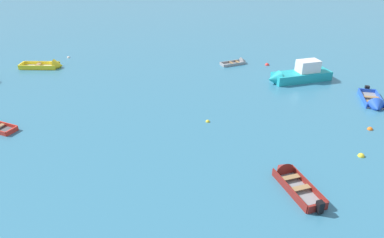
{
  "coord_description": "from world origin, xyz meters",
  "views": [
    {
      "loc": [
        1.32,
        -3.47,
        12.24
      ],
      "look_at": [
        0.0,
        19.68,
        0.15
      ],
      "focal_mm": 33.18,
      "sensor_mm": 36.0,
      "label": 1
    }
  ],
  "objects_px": {
    "motor_launch_turquoise_back_row_center": "(298,75)",
    "mooring_buoy_between_boats_right": "(208,122)",
    "rowboat_grey_outer_left": "(239,62)",
    "mooring_buoy_central": "(361,156)",
    "mooring_buoy_far_field": "(267,65)",
    "rowboat_blue_near_camera": "(374,104)",
    "mooring_buoy_trailing": "(370,129)",
    "mooring_buoy_near_foreground": "(69,58)",
    "rowboat_yellow_back_row_right": "(51,66)",
    "rowboat_maroon_outer_right": "(290,178)"
  },
  "relations": [
    {
      "from": "mooring_buoy_near_foreground",
      "to": "mooring_buoy_far_field",
      "type": "distance_m",
      "value": 21.9
    },
    {
      "from": "rowboat_yellow_back_row_right",
      "to": "mooring_buoy_central",
      "type": "distance_m",
      "value": 30.07
    },
    {
      "from": "mooring_buoy_central",
      "to": "mooring_buoy_far_field",
      "type": "relative_size",
      "value": 0.92
    },
    {
      "from": "motor_launch_turquoise_back_row_center",
      "to": "mooring_buoy_central",
      "type": "height_order",
      "value": "motor_launch_turquoise_back_row_center"
    },
    {
      "from": "mooring_buoy_near_foreground",
      "to": "mooring_buoy_far_field",
      "type": "bearing_deg",
      "value": -3.32
    },
    {
      "from": "rowboat_blue_near_camera",
      "to": "rowboat_grey_outer_left",
      "type": "relative_size",
      "value": 1.38
    },
    {
      "from": "rowboat_grey_outer_left",
      "to": "mooring_buoy_trailing",
      "type": "relative_size",
      "value": 8.07
    },
    {
      "from": "mooring_buoy_between_boats_right",
      "to": "mooring_buoy_near_foreground",
      "type": "distance_m",
      "value": 21.4
    },
    {
      "from": "mooring_buoy_trailing",
      "to": "mooring_buoy_far_field",
      "type": "xyz_separation_m",
      "value": [
        -5.45,
        13.64,
        0.0
      ]
    },
    {
      "from": "mooring_buoy_between_boats_right",
      "to": "mooring_buoy_far_field",
      "type": "bearing_deg",
      "value": 65.3
    },
    {
      "from": "rowboat_blue_near_camera",
      "to": "mooring_buoy_near_foreground",
      "type": "xyz_separation_m",
      "value": [
        -29.12,
        10.9,
        -0.18
      ]
    },
    {
      "from": "rowboat_blue_near_camera",
      "to": "mooring_buoy_far_field",
      "type": "distance_m",
      "value": 12.06
    },
    {
      "from": "motor_launch_turquoise_back_row_center",
      "to": "rowboat_blue_near_camera",
      "type": "bearing_deg",
      "value": -45.98
    },
    {
      "from": "rowboat_blue_near_camera",
      "to": "rowboat_maroon_outer_right",
      "type": "distance_m",
      "value": 13.44
    },
    {
      "from": "mooring_buoy_near_foreground",
      "to": "mooring_buoy_central",
      "type": "height_order",
      "value": "mooring_buoy_central"
    },
    {
      "from": "rowboat_blue_near_camera",
      "to": "mooring_buoy_trailing",
      "type": "distance_m",
      "value": 4.39
    },
    {
      "from": "rowboat_maroon_outer_right",
      "to": "mooring_buoy_between_boats_right",
      "type": "xyz_separation_m",
      "value": [
        -4.68,
        6.82,
        -0.21
      ]
    },
    {
      "from": "rowboat_maroon_outer_right",
      "to": "rowboat_yellow_back_row_right",
      "type": "relative_size",
      "value": 0.93
    },
    {
      "from": "rowboat_maroon_outer_right",
      "to": "rowboat_yellow_back_row_right",
      "type": "distance_m",
      "value": 27.63
    },
    {
      "from": "rowboat_grey_outer_left",
      "to": "mooring_buoy_between_boats_right",
      "type": "relative_size",
      "value": 10.05
    },
    {
      "from": "motor_launch_turquoise_back_row_center",
      "to": "rowboat_grey_outer_left",
      "type": "bearing_deg",
      "value": 136.68
    },
    {
      "from": "mooring_buoy_central",
      "to": "mooring_buoy_far_field",
      "type": "xyz_separation_m",
      "value": [
        -3.57,
        17.17,
        0.0
      ]
    },
    {
      "from": "rowboat_blue_near_camera",
      "to": "rowboat_yellow_back_row_right",
      "type": "xyz_separation_m",
      "value": [
        -29.72,
        7.51,
        0.03
      ]
    },
    {
      "from": "motor_launch_turquoise_back_row_center",
      "to": "mooring_buoy_trailing",
      "type": "height_order",
      "value": "motor_launch_turquoise_back_row_center"
    },
    {
      "from": "rowboat_blue_near_camera",
      "to": "rowboat_grey_outer_left",
      "type": "xyz_separation_m",
      "value": [
        -10.15,
        10.03,
        -0.05
      ]
    },
    {
      "from": "rowboat_maroon_outer_right",
      "to": "mooring_buoy_near_foreground",
      "type": "xyz_separation_m",
      "value": [
        -20.51,
        21.22,
        -0.21
      ]
    },
    {
      "from": "rowboat_maroon_outer_right",
      "to": "mooring_buoy_between_boats_right",
      "type": "height_order",
      "value": "rowboat_maroon_outer_right"
    },
    {
      "from": "mooring_buoy_between_boats_right",
      "to": "mooring_buoy_near_foreground",
      "type": "height_order",
      "value": "mooring_buoy_near_foreground"
    },
    {
      "from": "rowboat_blue_near_camera",
      "to": "rowboat_maroon_outer_right",
      "type": "bearing_deg",
      "value": -129.82
    },
    {
      "from": "rowboat_blue_near_camera",
      "to": "mooring_buoy_central",
      "type": "bearing_deg",
      "value": -116.04
    },
    {
      "from": "rowboat_grey_outer_left",
      "to": "mooring_buoy_between_boats_right",
      "type": "distance_m",
      "value": 13.89
    },
    {
      "from": "mooring_buoy_trailing",
      "to": "mooring_buoy_near_foreground",
      "type": "height_order",
      "value": "mooring_buoy_trailing"
    },
    {
      "from": "rowboat_grey_outer_left",
      "to": "rowboat_yellow_back_row_right",
      "type": "bearing_deg",
      "value": -172.67
    },
    {
      "from": "motor_launch_turquoise_back_row_center",
      "to": "rowboat_yellow_back_row_right",
      "type": "height_order",
      "value": "motor_launch_turquoise_back_row_center"
    },
    {
      "from": "rowboat_maroon_outer_right",
      "to": "mooring_buoy_far_field",
      "type": "height_order",
      "value": "rowboat_maroon_outer_right"
    },
    {
      "from": "rowboat_maroon_outer_right",
      "to": "mooring_buoy_far_field",
      "type": "bearing_deg",
      "value": 86.11
    },
    {
      "from": "rowboat_maroon_outer_right",
      "to": "mooring_buoy_near_foreground",
      "type": "relative_size",
      "value": 12.13
    },
    {
      "from": "rowboat_yellow_back_row_right",
      "to": "mooring_buoy_between_boats_right",
      "type": "distance_m",
      "value": 19.78
    },
    {
      "from": "rowboat_yellow_back_row_right",
      "to": "mooring_buoy_far_field",
      "type": "height_order",
      "value": "rowboat_yellow_back_row_right"
    },
    {
      "from": "rowboat_blue_near_camera",
      "to": "rowboat_grey_outer_left",
      "type": "distance_m",
      "value": 14.27
    },
    {
      "from": "motor_launch_turquoise_back_row_center",
      "to": "rowboat_yellow_back_row_right",
      "type": "bearing_deg",
      "value": 174.66
    },
    {
      "from": "mooring_buoy_central",
      "to": "mooring_buoy_far_field",
      "type": "height_order",
      "value": "mooring_buoy_far_field"
    },
    {
      "from": "motor_launch_turquoise_back_row_center",
      "to": "rowboat_yellow_back_row_right",
      "type": "distance_m",
      "value": 24.8
    },
    {
      "from": "motor_launch_turquoise_back_row_center",
      "to": "mooring_buoy_trailing",
      "type": "xyz_separation_m",
      "value": [
        3.23,
        -9.21,
        -0.63
      ]
    },
    {
      "from": "rowboat_blue_near_camera",
      "to": "mooring_buoy_between_boats_right",
      "type": "xyz_separation_m",
      "value": [
        -13.29,
        -3.5,
        -0.18
      ]
    },
    {
      "from": "rowboat_grey_outer_left",
      "to": "mooring_buoy_central",
      "type": "xyz_separation_m",
      "value": [
        6.47,
        -17.56,
        -0.13
      ]
    },
    {
      "from": "rowboat_yellow_back_row_right",
      "to": "mooring_buoy_far_field",
      "type": "distance_m",
      "value": 22.57
    },
    {
      "from": "rowboat_yellow_back_row_right",
      "to": "mooring_buoy_between_boats_right",
      "type": "bearing_deg",
      "value": -33.84
    },
    {
      "from": "motor_launch_turquoise_back_row_center",
      "to": "mooring_buoy_between_boats_right",
      "type": "bearing_deg",
      "value": -133.48
    },
    {
      "from": "rowboat_yellow_back_row_right",
      "to": "mooring_buoy_between_boats_right",
      "type": "xyz_separation_m",
      "value": [
        16.43,
        -11.01,
        -0.21
      ]
    }
  ]
}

